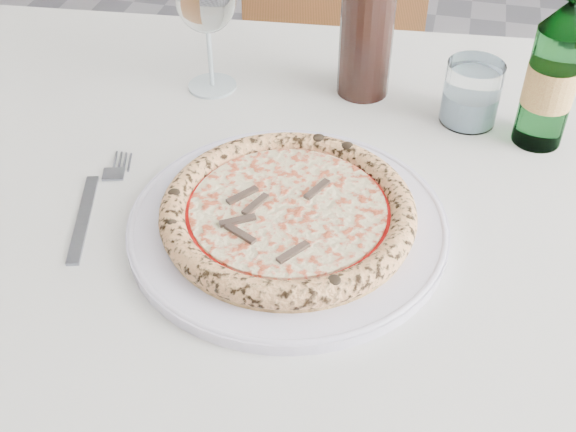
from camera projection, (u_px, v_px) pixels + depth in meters
name	position (u px, v px, depth m)	size (l,w,h in m)	color
dining_table	(305.00, 232.00, 0.95)	(1.47, 0.95, 0.76)	brown
chair_far	(332.00, 41.00, 1.63)	(0.50, 0.50, 0.93)	brown
plate	(288.00, 224.00, 0.81)	(0.36, 0.36, 0.02)	white
pizza	(288.00, 212.00, 0.80)	(0.28, 0.28, 0.03)	tan
fork	(93.00, 204.00, 0.84)	(0.06, 0.21, 0.00)	slate
wine_glass	(206.00, 1.00, 0.96)	(0.08, 0.08, 0.18)	silver
tumbler	(471.00, 97.00, 0.96)	(0.08, 0.08, 0.08)	white
beer_bottle	(553.00, 74.00, 0.88)	(0.06, 0.06, 0.24)	#4B8E59
wine_bottle	(368.00, 7.00, 0.96)	(0.07, 0.07, 0.30)	black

